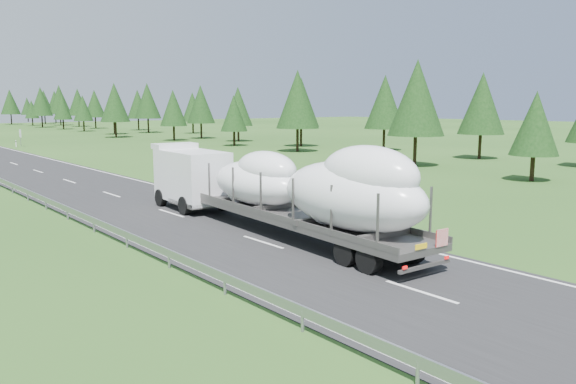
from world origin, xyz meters
TOP-DOWN VIEW (x-y plane):
  - ground at (0.00, 0.00)m, footprint 400.00×400.00m
  - highway_sign at (7.20, 80.00)m, footprint 0.08×0.90m
  - tree_line_right at (37.88, 88.64)m, footprint 24.72×243.28m
  - boat_truck at (1.76, 9.96)m, footprint 3.87×20.99m

SIDE VIEW (x-z plane):
  - ground at x=0.00m, z-range 0.00..0.00m
  - highway_sign at x=7.20m, z-range 0.51..3.11m
  - boat_truck at x=1.76m, z-range 0.06..4.79m
  - tree_line_right at x=37.88m, z-range 0.56..12.77m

